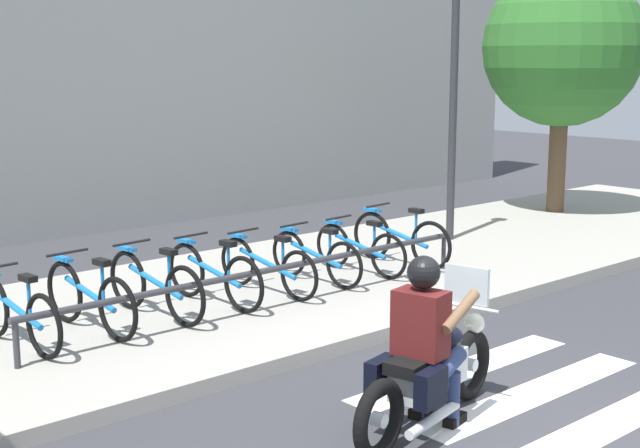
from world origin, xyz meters
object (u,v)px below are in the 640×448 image
at_px(bicycle_3, 214,275).
at_px(bike_rack, 271,272).
at_px(rider, 426,331).
at_px(street_lamp, 454,67).
at_px(bicycle_5, 316,257).
at_px(bicycle_0, 17,313).
at_px(bicycle_4, 267,266).
at_px(bicycle_6, 360,248).
at_px(motorcycle, 430,372).
at_px(tree_near_rack, 563,47).
at_px(bicycle_2, 155,285).
at_px(bicycle_7, 401,238).
at_px(bicycle_1, 90,298).

height_order(bicycle_3, bike_rack, bicycle_3).
bearing_deg(rider, street_lamp, 38.77).
bearing_deg(bicycle_5, bicycle_0, -179.99).
relative_size(bicycle_0, street_lamp, 0.35).
height_order(bicycle_3, bicycle_4, bicycle_3).
relative_size(rider, bicycle_0, 0.88).
distance_m(bicycle_0, bicycle_6, 4.59).
relative_size(motorcycle, tree_near_rack, 0.45).
height_order(motorcycle, bicycle_4, motorcycle).
bearing_deg(bicycle_0, bike_rack, -11.69).
bearing_deg(bicycle_4, bike_rack, -124.53).
height_order(motorcycle, bicycle_2, motorcycle).
relative_size(motorcycle, bicycle_5, 1.34).
xyz_separation_m(bicycle_6, bike_rack, (-1.91, -0.55, 0.10)).
bearing_deg(rider, bicycle_5, 60.74).
height_order(motorcycle, bicycle_5, motorcycle).
height_order(motorcycle, bicycle_0, motorcycle).
bearing_deg(bicycle_0, motorcycle, -63.18).
bearing_deg(bicycle_0, bicycle_6, 0.01).
bearing_deg(bicycle_0, bicycle_7, -0.01).
distance_m(bicycle_0, tree_near_rack, 10.97).
xyz_separation_m(bicycle_6, bicycle_7, (0.76, -0.00, 0.03)).
bearing_deg(bicycle_4, tree_near_rack, 8.15).
bearing_deg(bicycle_3, bicycle_4, 0.09).
distance_m(bicycle_2, bicycle_6, 3.06).
xyz_separation_m(rider, bicycle_2, (-0.24, 3.67, -0.31)).
relative_size(bicycle_3, bicycle_4, 0.99).
relative_size(bicycle_4, bicycle_5, 1.08).
height_order(bicycle_1, tree_near_rack, tree_near_rack).
xyz_separation_m(rider, bicycle_7, (3.58, 3.67, -0.31)).
bearing_deg(tree_near_rack, rider, -151.74).
xyz_separation_m(bicycle_7, street_lamp, (1.83, 0.68, 2.28)).
bearing_deg(bicycle_2, rider, -86.26).
bearing_deg(tree_near_rack, bicycle_6, -169.82).
distance_m(bicycle_3, bicycle_7, 3.06).
distance_m(bicycle_2, street_lamp, 6.13).
bearing_deg(bicycle_5, motorcycle, -118.42).
height_order(bicycle_5, street_lamp, street_lamp).
xyz_separation_m(bicycle_4, bicycle_6, (1.53, -0.00, -0.00)).
bearing_deg(bicycle_7, street_lamp, 20.43).
distance_m(bicycle_4, bike_rack, 0.68).
distance_m(bicycle_6, bike_rack, 1.99).
bearing_deg(street_lamp, rider, -141.23).
distance_m(bicycle_5, tree_near_rack, 7.34).
bearing_deg(rider, bicycle_4, 70.62).
xyz_separation_m(bicycle_3, tree_near_rack, (8.30, 1.08, 2.60)).
xyz_separation_m(bicycle_0, tree_near_rack, (10.60, 1.08, 2.60)).
distance_m(bicycle_3, tree_near_rack, 8.77).
height_order(bike_rack, tree_near_rack, tree_near_rack).
xyz_separation_m(bike_rack, tree_near_rack, (7.92, 1.63, 2.52)).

